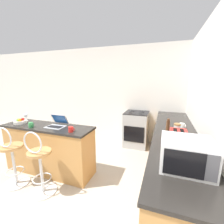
# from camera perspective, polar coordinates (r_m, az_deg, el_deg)

# --- Properties ---
(ground_plane) EXTENTS (20.00, 20.00, 0.00)m
(ground_plane) POSITION_cam_1_polar(r_m,az_deg,el_deg) (2.62, -22.96, -29.66)
(ground_plane) COLOR #ADA393
(wall_back) EXTENTS (12.00, 0.06, 2.60)m
(wall_back) POSITION_cam_1_polar(r_m,az_deg,el_deg) (4.35, 0.14, 6.77)
(wall_back) COLOR silver
(wall_back) RESTS_ON ground_plane
(breakfast_bar) EXTENTS (1.72, 0.51, 0.90)m
(breakfast_bar) POSITION_cam_1_polar(r_m,az_deg,el_deg) (3.11, -22.80, -12.76)
(breakfast_bar) COLOR #B27C42
(breakfast_bar) RESTS_ON ground_plane
(counter_right) EXTENTS (0.67, 3.21, 0.90)m
(counter_right) POSITION_cam_1_polar(r_m,az_deg,el_deg) (2.78, 22.34, -15.78)
(counter_right) COLOR #B27C42
(counter_right) RESTS_ON ground_plane
(bar_stool_near) EXTENTS (0.40, 0.40, 1.02)m
(bar_stool_near) POSITION_cam_1_polar(r_m,az_deg,el_deg) (2.99, -33.81, -14.32)
(bar_stool_near) COLOR silver
(bar_stool_near) RESTS_ON ground_plane
(bar_stool_far) EXTENTS (0.40, 0.40, 1.02)m
(bar_stool_far) POSITION_cam_1_polar(r_m,az_deg,el_deg) (2.59, -25.85, -17.52)
(bar_stool_far) COLOR silver
(bar_stool_far) RESTS_ON ground_plane
(laptop) EXTENTS (0.32, 0.30, 0.21)m
(laptop) POSITION_cam_1_polar(r_m,az_deg,el_deg) (2.85, -20.08, -4.08)
(laptop) COLOR #B7BABF
(laptop) RESTS_ON breakfast_bar
(microwave) EXTENTS (0.45, 0.39, 0.28)m
(microwave) POSITION_cam_1_polar(r_m,az_deg,el_deg) (1.60, 26.37, -14.13)
(microwave) COLOR white
(microwave) RESTS_ON counter_right
(toaster) EXTENTS (0.23, 0.26, 0.18)m
(toaster) POSITION_cam_1_polar(r_m,az_deg,el_deg) (2.14, 23.87, -8.77)
(toaster) COLOR red
(toaster) RESTS_ON counter_right
(stove_range) EXTENTS (0.59, 0.61, 0.90)m
(stove_range) POSITION_cam_1_polar(r_m,az_deg,el_deg) (4.00, 9.16, -6.38)
(stove_range) COLOR #9EA3A8
(stove_range) RESTS_ON ground_plane
(mug_white) EXTENTS (0.10, 0.08, 0.10)m
(mug_white) POSITION_cam_1_polar(r_m,az_deg,el_deg) (2.79, 25.09, -4.91)
(mug_white) COLOR white
(mug_white) RESTS_ON counter_right
(mug_red) EXTENTS (0.09, 0.08, 0.09)m
(mug_red) POSITION_cam_1_polar(r_m,az_deg,el_deg) (2.48, -15.36, -6.40)
(mug_red) COLOR red
(mug_red) RESTS_ON breakfast_bar
(mug_green) EXTENTS (0.09, 0.08, 0.09)m
(mug_green) POSITION_cam_1_polar(r_m,az_deg,el_deg) (2.98, -28.50, -4.35)
(mug_green) COLOR #338447
(mug_green) RESTS_ON breakfast_bar
(fruit_bowl) EXTENTS (0.23, 0.23, 0.11)m
(fruit_bowl) POSITION_cam_1_polar(r_m,az_deg,el_deg) (3.35, -31.57, -3.12)
(fruit_bowl) COLOR silver
(fruit_bowl) RESTS_ON breakfast_bar
(storage_jar) EXTENTS (0.10, 0.10, 0.18)m
(storage_jar) POSITION_cam_1_polar(r_m,az_deg,el_deg) (2.43, 23.49, -6.15)
(storage_jar) COLOR silver
(storage_jar) RESTS_ON counter_right
(wine_glass_short) EXTENTS (0.08, 0.08, 0.16)m
(wine_glass_short) POSITION_cam_1_polar(r_m,az_deg,el_deg) (3.49, -29.96, -1.07)
(wine_glass_short) COLOR silver
(wine_glass_short) RESTS_ON breakfast_bar
(pepper_mill) EXTENTS (0.05, 0.05, 0.25)m
(pepper_mill) POSITION_cam_1_polar(r_m,az_deg,el_deg) (2.42, 20.49, -5.33)
(pepper_mill) COLOR #4C2D19
(pepper_mill) RESTS_ON counter_right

